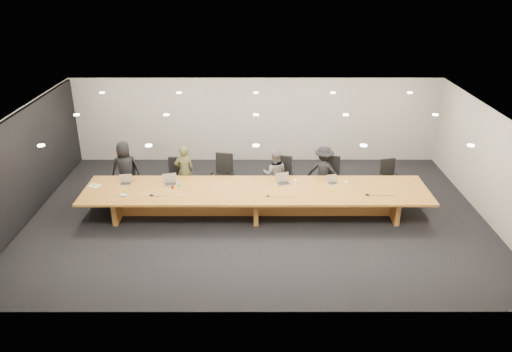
{
  "coord_description": "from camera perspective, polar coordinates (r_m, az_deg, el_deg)",
  "views": [
    {
      "loc": [
        -0.01,
        -11.79,
        6.26
      ],
      "look_at": [
        0.0,
        0.3,
        1.0
      ],
      "focal_mm": 35.0,
      "sensor_mm": 36.0,
      "label": 1
    }
  ],
  "objects": [
    {
      "name": "water_bottle",
      "position": [
        13.16,
        -8.78,
        -1.06
      ],
      "size": [
        0.07,
        0.07,
        0.2
      ],
      "primitive_type": "cylinder",
      "rotation": [
        0.0,
        0.0,
        0.04
      ],
      "color": "#A9B9B5",
      "rests_on": "conference_table"
    },
    {
      "name": "person_b",
      "position": [
        14.32,
        -8.2,
        0.6
      ],
      "size": [
        0.63,
        0.5,
        1.49
      ],
      "primitive_type": "imported",
      "rotation": [
        0.0,
        0.0,
        3.44
      ],
      "color": "#3E3F22",
      "rests_on": "ground"
    },
    {
      "name": "left_wall_panel",
      "position": [
        14.08,
        -24.96,
        0.89
      ],
      "size": [
        0.08,
        7.84,
        2.74
      ],
      "primitive_type": "cube",
      "color": "black",
      "rests_on": "ground"
    },
    {
      "name": "chair_far_right",
      "position": [
        14.78,
        15.07,
        -0.19
      ],
      "size": [
        0.65,
        0.65,
        1.05
      ],
      "primitive_type": null,
      "rotation": [
        0.0,
        0.0,
        0.24
      ],
      "color": "black",
      "rests_on": "ground"
    },
    {
      "name": "paper_cup_near",
      "position": [
        13.39,
        4.49,
        -0.65
      ],
      "size": [
        0.11,
        0.11,
        0.1
      ],
      "primitive_type": "cone",
      "rotation": [
        0.0,
        0.0,
        -0.41
      ],
      "color": "silver",
      "rests_on": "conference_table"
    },
    {
      "name": "mic_right",
      "position": [
        13.02,
        12.6,
        -2.06
      ],
      "size": [
        0.14,
        0.14,
        0.03
      ],
      "primitive_type": "cone",
      "rotation": [
        0.0,
        0.0,
        -0.12
      ],
      "color": "black",
      "rests_on": "conference_table"
    },
    {
      "name": "chair_mid_right",
      "position": [
        14.28,
        2.99,
        -0.02
      ],
      "size": [
        0.7,
        0.7,
        1.13
      ],
      "primitive_type": null,
      "rotation": [
        0.0,
        0.0,
        -0.25
      ],
      "color": "black",
      "rests_on": "ground"
    },
    {
      "name": "paper_cup_far",
      "position": [
        13.48,
        10.27,
        -0.8
      ],
      "size": [
        0.1,
        0.1,
        0.1
      ],
      "primitive_type": "cone",
      "rotation": [
        0.0,
        0.0,
        -0.23
      ],
      "color": "white",
      "rests_on": "conference_table"
    },
    {
      "name": "chair_far_left",
      "position": [
        14.67,
        -14.51,
        -0.33
      ],
      "size": [
        0.56,
        0.56,
        1.04
      ],
      "primitive_type": null,
      "rotation": [
        0.0,
        0.0,
        0.07
      ],
      "color": "black",
      "rests_on": "ground"
    },
    {
      "name": "chair_mid_left",
      "position": [
        14.31,
        -3.84,
        0.15
      ],
      "size": [
        0.72,
        0.72,
        1.2
      ],
      "primitive_type": null,
      "rotation": [
        0.0,
        0.0,
        -0.2
      ],
      "color": "black",
      "rests_on": "ground"
    },
    {
      "name": "laptop_a",
      "position": [
        13.71,
        -14.71,
        -0.45
      ],
      "size": [
        0.35,
        0.27,
        0.25
      ],
      "primitive_type": null,
      "rotation": [
        0.0,
        0.0,
        0.14
      ],
      "color": "#B4AA89",
      "rests_on": "conference_table"
    },
    {
      "name": "ground",
      "position": [
        13.35,
        0.0,
        -4.45
      ],
      "size": [
        12.0,
        12.0,
        0.0
      ],
      "primitive_type": "plane",
      "color": "black",
      "rests_on": "ground"
    },
    {
      "name": "laptop_b",
      "position": [
        13.42,
        -9.79,
        -0.44
      ],
      "size": [
        0.41,
        0.34,
        0.28
      ],
      "primitive_type": null,
      "rotation": [
        0.0,
        0.0,
        0.26
      ],
      "color": "tan",
      "rests_on": "conference_table"
    },
    {
      "name": "chair_left",
      "position": [
        14.45,
        -9.12,
        -0.1
      ],
      "size": [
        0.57,
        0.57,
        1.09
      ],
      "primitive_type": null,
      "rotation": [
        0.0,
        0.0,
        0.02
      ],
      "color": "black",
      "rests_on": "ground"
    },
    {
      "name": "conference_table",
      "position": [
        13.12,
        0.0,
        -2.44
      ],
      "size": [
        9.0,
        1.8,
        0.75
      ],
      "color": "#9A6221",
      "rests_on": "ground"
    },
    {
      "name": "amber_mug",
      "position": [
        13.22,
        -9.53,
        -1.25
      ],
      "size": [
        0.09,
        0.09,
        0.09
      ],
      "primitive_type": "cylinder",
      "rotation": [
        0.0,
        0.0,
        0.19
      ],
      "color": "brown",
      "rests_on": "conference_table"
    },
    {
      "name": "lime_gadget",
      "position": [
        13.89,
        -17.95,
        -0.97
      ],
      "size": [
        0.16,
        0.11,
        0.02
      ],
      "primitive_type": "cube",
      "rotation": [
        0.0,
        0.0,
        0.22
      ],
      "color": "#6FCC36",
      "rests_on": "notepad"
    },
    {
      "name": "person_c",
      "position": [
        14.1,
        2.17,
        0.26
      ],
      "size": [
        0.74,
        0.61,
        1.4
      ],
      "primitive_type": "imported",
      "rotation": [
        0.0,
        0.0,
        3.02
      ],
      "color": "#5A5A5D",
      "rests_on": "ground"
    },
    {
      "name": "laptop_e",
      "position": [
        13.44,
        8.8,
        -0.44
      ],
      "size": [
        0.34,
        0.29,
        0.23
      ],
      "primitive_type": null,
      "rotation": [
        0.0,
        0.0,
        0.29
      ],
      "color": "beige",
      "rests_on": "conference_table"
    },
    {
      "name": "notepad",
      "position": [
        13.88,
        -17.98,
        -1.07
      ],
      "size": [
        0.34,
        0.31,
        0.02
      ],
      "primitive_type": "cube",
      "rotation": [
        0.0,
        0.0,
        -0.4
      ],
      "color": "silver",
      "rests_on": "conference_table"
    },
    {
      "name": "person_a",
      "position": [
        14.62,
        -14.73,
        0.79
      ],
      "size": [
        0.9,
        0.72,
        1.61
      ],
      "primitive_type": "imported",
      "rotation": [
        0.0,
        0.0,
        3.45
      ],
      "color": "black",
      "rests_on": "ground"
    },
    {
      "name": "laptop_d",
      "position": [
        13.28,
        3.2,
        -0.37
      ],
      "size": [
        0.43,
        0.37,
        0.29
      ],
      "primitive_type": null,
      "rotation": [
        0.0,
        0.0,
        0.3
      ],
      "color": "tan",
      "rests_on": "conference_table"
    },
    {
      "name": "back_wall",
      "position": [
        16.52,
        -0.01,
        6.41
      ],
      "size": [
        12.0,
        0.02,
        2.8
      ],
      "primitive_type": "cube",
      "color": "beige",
      "rests_on": "ground"
    },
    {
      "name": "mic_center",
      "position": [
        12.64,
        1.39,
        -2.27
      ],
      "size": [
        0.13,
        0.13,
        0.03
      ],
      "primitive_type": "cone",
      "rotation": [
        0.0,
        0.0,
        0.21
      ],
      "color": "black",
      "rests_on": "conference_table"
    },
    {
      "name": "person_d",
      "position": [
        14.29,
        7.72,
        0.57
      ],
      "size": [
        1.09,
        0.84,
        1.48
      ],
      "primitive_type": "imported",
      "rotation": [
        0.0,
        0.0,
        2.8
      ],
      "color": "black",
      "rests_on": "ground"
    },
    {
      "name": "chair_right",
      "position": [
        14.39,
        8.47,
        -0.04
      ],
      "size": [
        0.7,
        0.7,
        1.15
      ],
      "primitive_type": null,
      "rotation": [
        0.0,
        0.0,
        -0.23
      ],
      "color": "black",
      "rests_on": "ground"
    },
    {
      "name": "mic_left",
      "position": [
        12.96,
        -11.85,
        -2.12
      ],
      "size": [
        0.17,
        0.17,
        0.03
      ],
      "primitive_type": "cone",
      "rotation": [
        0.0,
        0.0,
        0.29
      ],
      "color": "black",
      "rests_on": "conference_table"
    },
    {
      "name": "av_box",
      "position": [
        13.11,
        -14.85,
        -2.13
      ],
      "size": [
        0.23,
        0.19,
        0.03
      ],
      "primitive_type": "cube",
      "rotation": [
        0.0,
        0.0,
        -0.22
      ],
      "color": "#9F9FA3",
      "rests_on": "conference_table"
    }
  ]
}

